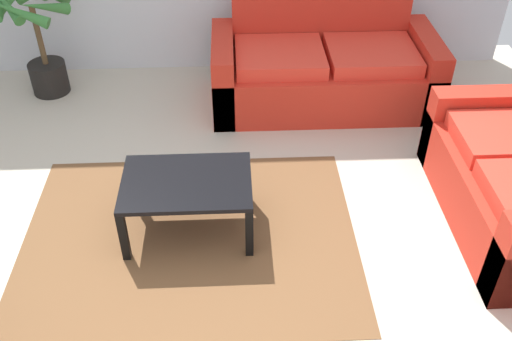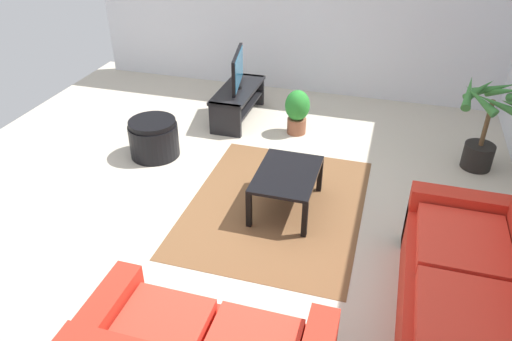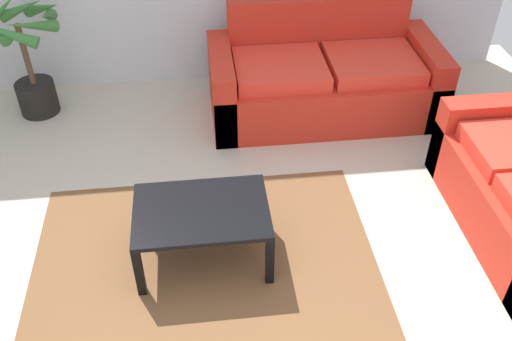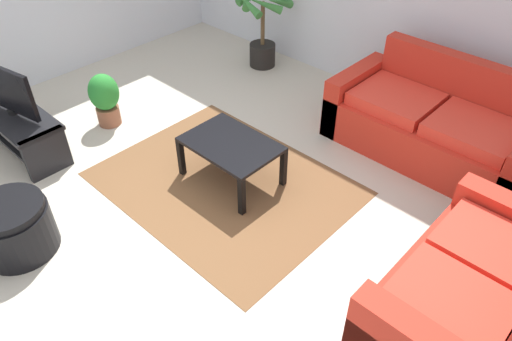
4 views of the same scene
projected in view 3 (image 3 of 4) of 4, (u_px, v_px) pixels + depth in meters
couch_main at (323, 80)px, 4.86m from camera, size 1.92×0.90×0.90m
coffee_table at (202, 216)px, 3.48m from camera, size 0.83×0.58×0.41m
area_rug at (205, 266)px, 3.62m from camera, size 2.20×1.70×0.01m
potted_palm at (27, 57)px, 4.69m from camera, size 0.71×0.74×1.01m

